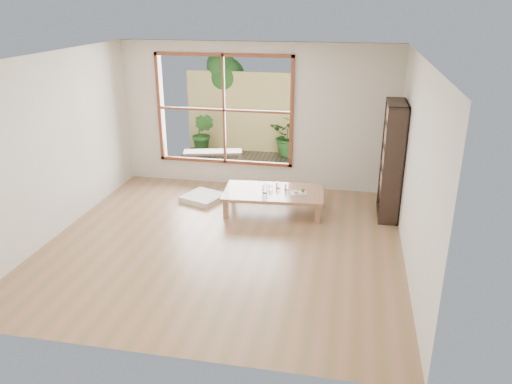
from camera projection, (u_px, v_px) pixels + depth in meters
The scene contains 15 objects.
ground at pixel (225, 242), 7.19m from camera, with size 5.00×5.00×0.00m, color #A27151.
low_table at pixel (273, 194), 8.13m from camera, with size 1.67×1.02×0.35m.
floor_cushion at pixel (203, 197), 8.69m from camera, with size 0.61×0.61×0.09m, color white.
bookshelf at pixel (392, 161), 7.76m from camera, with size 0.29×0.83×1.84m, color #2E1F1A.
glass_tall at pixel (265, 189), 8.01m from camera, with size 0.08×0.08×0.15m, color silver.
glass_mid at pixel (287, 187), 8.16m from camera, with size 0.07×0.07×0.10m, color silver.
glass_short at pixel (278, 185), 8.24m from camera, with size 0.08×0.08×0.10m, color silver.
glass_small at pixel (271, 187), 8.17m from camera, with size 0.07×0.07×0.09m, color silver.
food_tray at pixel (299, 192), 8.01m from camera, with size 0.30×0.25×0.08m.
deck at pixel (239, 165), 10.55m from camera, with size 2.80×2.00×0.05m, color #393029.
garden_bench at pixel (213, 154), 10.12m from camera, with size 1.22×0.62×0.37m.
bamboo_fence at pixel (249, 113), 11.14m from camera, with size 2.80×0.06×1.80m, color #D4BD6C.
shrub_right at pixel (290, 135), 10.91m from camera, with size 0.83×0.72×0.92m, color #25551F.
shrub_left at pixel (203, 133), 11.06m from camera, with size 0.51×0.41×0.92m, color #25551F.
garden_tree at pixel (222, 77), 11.28m from camera, with size 1.04×0.85×2.22m.
Camera 1 is at (1.68, -6.23, 3.27)m, focal length 35.00 mm.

